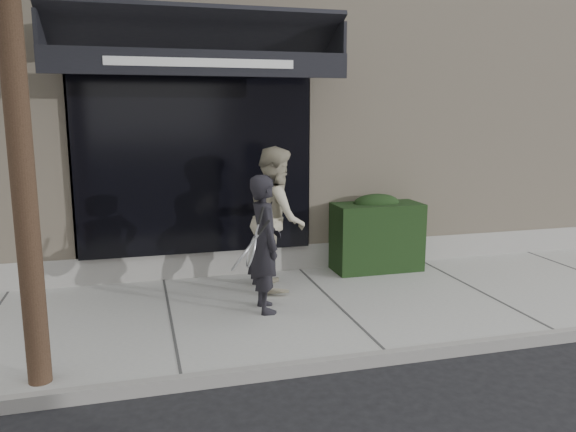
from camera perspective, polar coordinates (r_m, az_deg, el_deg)
name	(u,v)px	position (r m, az deg, el deg)	size (l,w,h in m)	color
ground	(334,311)	(7.13, 4.66, -9.57)	(80.00, 80.00, 0.00)	black
sidewalk	(334,306)	(7.11, 4.67, -9.12)	(20.00, 3.00, 0.12)	#9A9A95
curb	(387,357)	(5.78, 10.05, -13.94)	(20.00, 0.10, 0.14)	gray
building_facade	(251,97)	(11.47, -3.77, 12.00)	(14.30, 8.04, 5.64)	#BFAC91
hedge	(375,234)	(8.46, 8.88, -1.78)	(1.30, 0.70, 1.14)	black
pedestrian_front	(265,244)	(6.56, -2.39, -2.84)	(0.69, 0.83, 1.62)	black
pedestrian_back	(276,218)	(7.40, -1.19, -0.21)	(0.81, 0.99, 1.89)	#B4AA90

